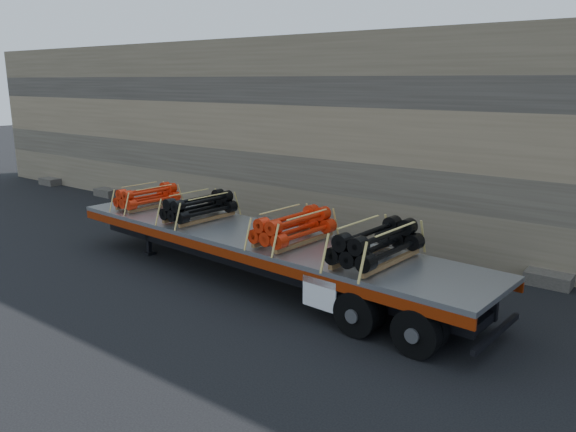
# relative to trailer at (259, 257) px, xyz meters

# --- Properties ---
(ground) EXTENTS (120.00, 120.00, 0.00)m
(ground) POSITION_rel_trailer_xyz_m (-0.44, -0.20, -0.67)
(ground) COLOR black
(ground) RESTS_ON ground
(rock_wall) EXTENTS (44.00, 3.00, 7.00)m
(rock_wall) POSITION_rel_trailer_xyz_m (-0.44, 6.30, 2.83)
(rock_wall) COLOR #7A6B54
(rock_wall) RESTS_ON ground
(trailer) EXTENTS (13.60, 3.40, 1.35)m
(trailer) POSITION_rel_trailer_xyz_m (0.00, 0.00, 0.00)
(trailer) COLOR #A4A6AB
(trailer) RESTS_ON ground
(bundle_front) EXTENTS (1.11, 2.03, 0.70)m
(bundle_front) POSITION_rel_trailer_xyz_m (-5.08, 0.31, 1.02)
(bundle_front) COLOR red
(bundle_front) RESTS_ON trailer
(bundle_midfront) EXTENTS (1.21, 2.22, 0.76)m
(bundle_midfront) POSITION_rel_trailer_xyz_m (-2.46, 0.15, 1.06)
(bundle_midfront) COLOR black
(bundle_midfront) RESTS_ON trailer
(bundle_midrear) EXTENTS (1.26, 2.31, 0.80)m
(bundle_midrear) POSITION_rel_trailer_xyz_m (1.26, -0.08, 1.07)
(bundle_midrear) COLOR red
(bundle_midrear) RESTS_ON trailer
(bundle_rear) EXTENTS (1.36, 2.49, 0.86)m
(bundle_rear) POSITION_rel_trailer_xyz_m (3.76, -0.23, 1.10)
(bundle_rear) COLOR black
(bundle_rear) RESTS_ON trailer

